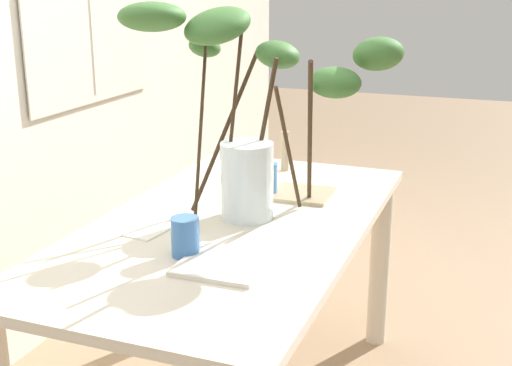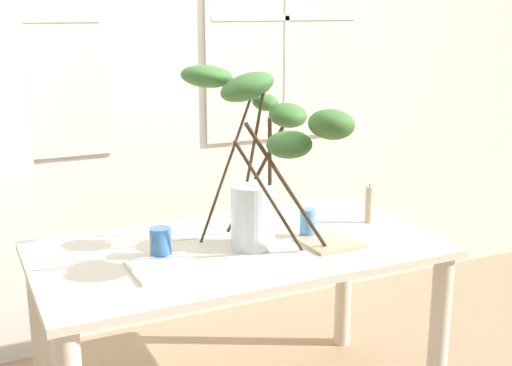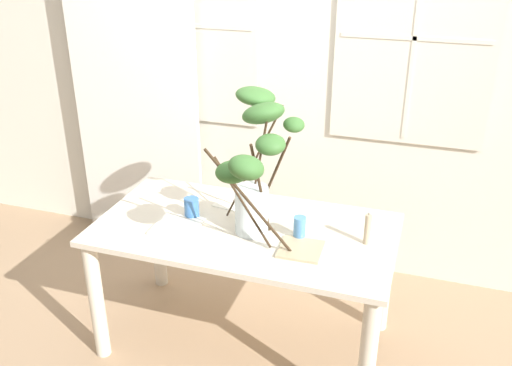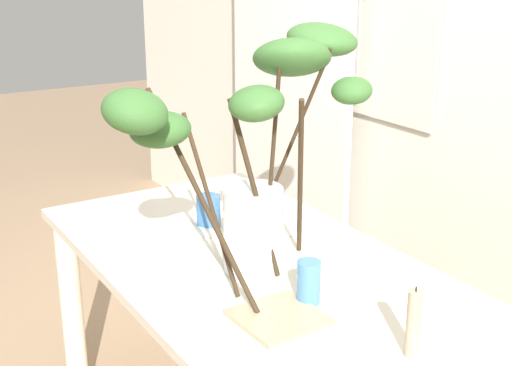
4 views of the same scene
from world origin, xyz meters
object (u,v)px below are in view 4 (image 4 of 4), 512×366
(plate_square_left, at_px, (170,231))
(pillar_candle, at_px, (413,324))
(vase_with_branches, at_px, (258,139))
(drinking_glass_blue_left, at_px, (209,212))
(plate_square_right, at_px, (279,318))
(drinking_glass_blue_right, at_px, (309,282))
(dining_table, at_px, (254,301))

(plate_square_left, xyz_separation_m, pillar_candle, (0.95, 0.15, 0.07))
(vase_with_branches, relative_size, drinking_glass_blue_left, 7.92)
(plate_square_left, height_order, plate_square_right, same)
(plate_square_left, bearing_deg, drinking_glass_blue_right, 8.96)
(vase_with_branches, height_order, drinking_glass_blue_right, vase_with_branches)
(drinking_glass_blue_right, bearing_deg, plate_square_left, -171.04)
(dining_table, xyz_separation_m, plate_square_right, (0.33, -0.13, 0.14))
(dining_table, xyz_separation_m, pillar_candle, (0.62, 0.03, 0.21))
(vase_with_branches, height_order, drinking_glass_blue_left, vase_with_branches)
(drinking_glass_blue_left, relative_size, plate_square_left, 0.48)
(vase_with_branches, xyz_separation_m, drinking_glass_blue_right, (0.23, 0.01, -0.33))
(vase_with_branches, distance_m, plate_square_left, 0.56)
(drinking_glass_blue_left, distance_m, plate_square_right, 0.65)
(dining_table, bearing_deg, plate_square_left, -160.78)
(dining_table, distance_m, plate_square_right, 0.38)
(plate_square_right, bearing_deg, drinking_glass_blue_right, 107.78)
(drinking_glass_blue_right, relative_size, plate_square_left, 0.50)
(dining_table, height_order, plate_square_left, plate_square_left)
(drinking_glass_blue_left, relative_size, drinking_glass_blue_right, 0.96)
(vase_with_branches, distance_m, drinking_glass_blue_left, 0.50)
(dining_table, height_order, pillar_candle, pillar_candle)
(dining_table, xyz_separation_m, drinking_glass_blue_left, (-0.30, 0.01, 0.19))
(drinking_glass_blue_right, distance_m, plate_square_left, 0.63)
(dining_table, distance_m, vase_with_branches, 0.52)
(drinking_glass_blue_left, xyz_separation_m, plate_square_right, (0.63, -0.14, -0.05))
(drinking_glass_blue_left, distance_m, pillar_candle, 0.92)
(vase_with_branches, xyz_separation_m, plate_square_left, (-0.39, -0.09, -0.38))
(pillar_candle, bearing_deg, plate_square_right, -150.56)
(dining_table, relative_size, pillar_candle, 9.06)
(drinking_glass_blue_right, distance_m, plate_square_right, 0.13)
(pillar_candle, bearing_deg, drinking_glass_blue_right, -171.30)
(dining_table, bearing_deg, plate_square_right, -21.49)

